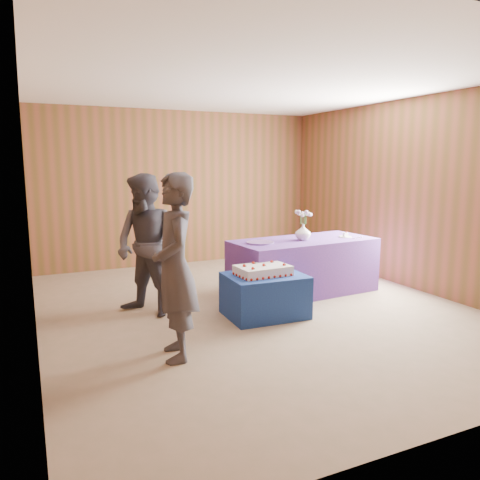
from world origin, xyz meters
TOP-DOWN VIEW (x-y plane):
  - ground at (0.00, 0.00)m, footprint 6.00×6.00m
  - room_shell at (0.00, 0.00)m, footprint 5.04×6.04m
  - cake_table at (-0.02, -0.29)m, footprint 0.93×0.73m
  - serving_table at (0.94, 0.40)m, footprint 2.06×1.05m
  - sheet_cake at (-0.05, -0.28)m, footprint 0.65×0.46m
  - vase at (0.91, 0.37)m, footprint 0.28×0.28m
  - flower_spray at (0.91, 0.37)m, footprint 0.24×0.24m
  - platter at (0.26, 0.38)m, footprint 0.41×0.41m
  - plate at (1.59, 0.33)m, footprint 0.21×0.21m
  - cake_slice at (1.59, 0.33)m, footprint 0.06×0.06m
  - knife at (1.70, 0.19)m, footprint 0.25×0.11m
  - guest_left at (-1.32, -1.00)m, footprint 0.50×0.68m
  - guest_right at (-1.26, 0.34)m, footprint 0.99×1.03m

SIDE VIEW (x-z plane):
  - ground at x=0.00m, z-range 0.00..0.00m
  - cake_table at x=-0.02m, z-range 0.00..0.50m
  - serving_table at x=0.94m, z-range 0.00..0.75m
  - sheet_cake at x=-0.05m, z-range 0.48..0.63m
  - knife at x=1.70m, z-range 0.75..0.75m
  - plate at x=1.59m, z-range 0.75..0.76m
  - platter at x=0.26m, z-range 0.75..0.77m
  - cake_slice at x=1.59m, z-range 0.75..0.83m
  - guest_right at x=-1.26m, z-range 0.00..1.68m
  - guest_left at x=-1.32m, z-range 0.00..1.71m
  - vase at x=0.91m, z-range 0.75..0.97m
  - flower_spray at x=0.91m, z-range 1.03..1.22m
  - room_shell at x=0.00m, z-range 0.44..3.16m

